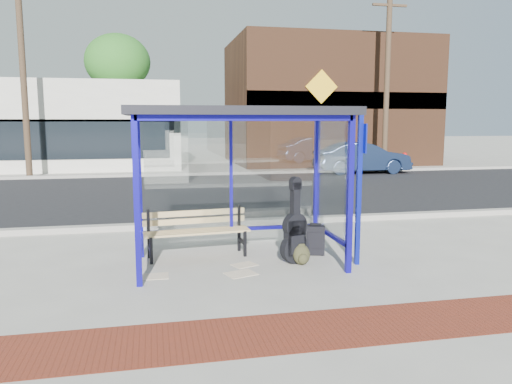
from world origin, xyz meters
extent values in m
plane|color=#B2ADA0|center=(0.00, 0.00, 0.00)|extent=(120.00, 120.00, 0.00)
cube|color=maroon|center=(0.00, -2.60, 0.01)|extent=(60.00, 1.00, 0.01)
cube|color=gray|center=(0.00, 2.90, 0.06)|extent=(60.00, 0.25, 0.12)
cube|color=black|center=(0.00, 8.00, 0.00)|extent=(60.00, 10.00, 0.00)
cube|color=gray|center=(0.00, 13.10, 0.06)|extent=(60.00, 0.25, 0.12)
cube|color=#B2ADA0|center=(0.00, 15.00, 0.00)|extent=(60.00, 4.00, 0.01)
cube|color=#130E9A|center=(-1.50, -0.75, 1.15)|extent=(0.08, 0.08, 2.30)
cube|color=#130E9A|center=(1.50, -0.75, 1.15)|extent=(0.08, 0.08, 2.30)
cube|color=#130E9A|center=(-1.50, 0.75, 1.15)|extent=(0.08, 0.08, 2.30)
cube|color=#130E9A|center=(1.50, 0.75, 1.15)|extent=(0.08, 0.08, 2.30)
cube|color=#130E9A|center=(0.00, 0.75, 2.26)|extent=(3.00, 0.08, 0.08)
cube|color=#130E9A|center=(0.00, -0.75, 2.26)|extent=(3.00, 0.08, 0.08)
cube|color=#130E9A|center=(-1.50, 0.00, 2.26)|extent=(0.08, 1.50, 0.08)
cube|color=#130E9A|center=(1.50, 0.00, 2.26)|extent=(0.08, 1.50, 0.08)
cube|color=#130E9A|center=(0.00, 0.75, 0.40)|extent=(3.00, 0.08, 0.06)
cube|color=#130E9A|center=(-1.50, 0.00, 0.40)|extent=(0.08, 1.50, 0.06)
cube|color=#130E9A|center=(1.50, 0.00, 0.40)|extent=(0.08, 1.50, 0.06)
cube|color=#130E9A|center=(0.00, 0.75, 1.35)|extent=(0.05, 0.05, 1.90)
cube|color=silver|center=(0.00, 0.75, 1.31)|extent=(2.84, 0.01, 1.82)
cube|color=silver|center=(-1.50, 0.00, 1.31)|extent=(0.02, 1.34, 1.82)
cube|color=silver|center=(1.50, 0.00, 1.31)|extent=(0.02, 1.34, 1.82)
cube|color=black|center=(0.00, 0.00, 2.36)|extent=(3.30, 1.80, 0.12)
cube|color=#59331E|center=(8.00, 18.50, 3.20)|extent=(10.00, 7.00, 6.40)
cube|color=black|center=(8.00, 15.05, 3.20)|extent=(10.00, 0.10, 0.80)
cube|color=yellow|center=(6.50, 14.95, 3.80)|extent=(1.56, 0.06, 1.56)
cylinder|color=#4C3826|center=(-3.00, 22.00, 2.50)|extent=(0.36, 0.36, 5.00)
ellipsoid|color=#22641C|center=(-3.00, 22.00, 5.50)|extent=(3.60, 3.60, 3.06)
cylinder|color=#4C3826|center=(12.50, 22.00, 2.50)|extent=(0.36, 0.36, 5.00)
ellipsoid|color=#22641C|center=(12.50, 22.00, 5.50)|extent=(3.60, 3.60, 3.06)
cylinder|color=#4C3826|center=(-6.00, 13.40, 4.00)|extent=(0.24, 0.24, 8.00)
cylinder|color=#4C3826|center=(9.00, 13.40, 4.00)|extent=(0.24, 0.24, 8.00)
cube|color=#4C3826|center=(9.00, 13.40, 7.20)|extent=(1.60, 0.10, 0.10)
cube|color=black|center=(-1.34, 0.29, 0.21)|extent=(0.05, 0.05, 0.43)
cube|color=black|center=(-1.38, 0.66, 0.40)|extent=(0.05, 0.05, 0.81)
cube|color=black|center=(-1.36, 0.48, 0.21)|extent=(0.08, 0.39, 0.05)
cube|color=black|center=(0.18, 0.44, 0.21)|extent=(0.05, 0.05, 0.43)
cube|color=black|center=(0.14, 0.81, 0.40)|extent=(0.05, 0.05, 0.81)
cube|color=black|center=(0.16, 0.62, 0.21)|extent=(0.08, 0.39, 0.05)
cube|color=tan|center=(-0.59, 0.39, 0.43)|extent=(1.71, 0.25, 0.03)
cube|color=tan|center=(-0.60, 0.50, 0.43)|extent=(1.71, 0.25, 0.03)
cube|color=tan|center=(-0.60, 0.60, 0.43)|extent=(1.71, 0.25, 0.03)
cube|color=tan|center=(-0.61, 0.71, 0.43)|extent=(1.71, 0.25, 0.03)
cube|color=tan|center=(-0.62, 0.74, 0.57)|extent=(1.71, 0.19, 0.10)
cube|color=tan|center=(-0.62, 0.74, 0.70)|extent=(1.71, 0.19, 0.10)
cylinder|color=black|center=(0.87, -0.11, 0.23)|extent=(0.49, 0.28, 0.47)
cylinder|color=black|center=(0.87, -0.11, 0.60)|extent=(0.41, 0.25, 0.39)
cube|color=black|center=(0.87, -0.11, 0.41)|extent=(0.36, 0.24, 0.56)
cube|color=black|center=(0.87, -0.11, 0.98)|extent=(0.15, 0.15, 0.56)
cube|color=black|center=(0.87, -0.11, 1.23)|extent=(0.20, 0.16, 0.11)
cube|color=black|center=(1.35, 0.31, 0.25)|extent=(0.35, 0.28, 0.48)
cylinder|color=black|center=(1.24, 0.35, 0.02)|extent=(0.10, 0.18, 0.04)
cylinder|color=black|center=(1.46, 0.27, 0.02)|extent=(0.10, 0.18, 0.04)
cube|color=black|center=(1.35, 0.31, 0.52)|extent=(0.19, 0.10, 0.04)
cube|color=black|center=(1.32, 0.21, 0.26)|extent=(0.24, 0.09, 0.26)
ellipsoid|color=#2D2C19|center=(0.95, -0.21, 0.16)|extent=(0.28, 0.20, 0.32)
ellipsoid|color=#2D2C19|center=(0.94, -0.31, 0.12)|extent=(0.16, 0.11, 0.17)
cube|color=#2D2C19|center=(0.95, -0.20, 0.31)|extent=(0.09, 0.04, 0.03)
cube|color=#0D1999|center=(1.80, -0.37, 1.18)|extent=(0.07, 0.07, 2.35)
cube|color=#0D1999|center=(1.84, -0.37, 1.96)|extent=(0.04, 0.29, 0.44)
cube|color=white|center=(-1.30, -0.36, 0.00)|extent=(0.41, 0.33, 0.01)
cube|color=white|center=(-0.06, -0.50, 0.00)|extent=(0.51, 0.46, 0.01)
cube|color=white|center=(0.07, -0.06, 0.00)|extent=(0.44, 0.40, 0.01)
imported|color=#16233F|center=(7.51, 12.47, 0.66)|extent=(4.03, 1.41, 1.33)
cylinder|color=red|center=(10.35, 14.04, 0.31)|extent=(0.21, 0.21, 0.62)
sphere|color=red|center=(10.35, 14.04, 0.65)|extent=(0.23, 0.23, 0.23)
cylinder|color=red|center=(10.35, 14.04, 0.41)|extent=(0.35, 0.21, 0.10)
camera|label=1|loc=(-1.29, -7.44, 2.21)|focal=35.00mm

